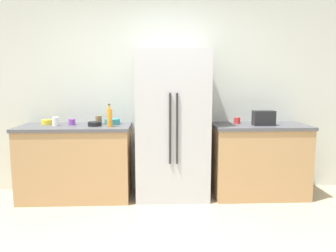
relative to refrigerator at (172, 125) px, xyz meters
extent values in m
cube|color=silver|center=(-0.16, 0.37, 0.60)|extent=(5.34, 0.10, 3.04)
cube|color=tan|center=(-1.20, 0.00, -0.48)|extent=(1.33, 0.62, 0.88)
cube|color=#4C4C51|center=(-1.20, 0.00, -0.02)|extent=(1.36, 0.65, 0.04)
cube|color=tan|center=(1.11, 0.00, -0.48)|extent=(1.16, 0.62, 0.88)
cube|color=#4C4C51|center=(1.11, 0.00, -0.02)|extent=(1.19, 0.65, 0.04)
cube|color=#B2B5BA|center=(0.00, 0.00, 0.00)|extent=(0.89, 0.60, 1.83)
cylinder|color=#262628|center=(-0.04, -0.32, 0.00)|extent=(0.02, 0.02, 0.82)
cylinder|color=#262628|center=(0.04, -0.32, 0.00)|extent=(0.02, 0.02, 0.82)
cube|color=black|center=(1.13, -0.07, 0.09)|extent=(0.26, 0.14, 0.18)
cylinder|color=orange|center=(-0.76, -0.11, 0.11)|extent=(0.06, 0.06, 0.21)
cylinder|color=orange|center=(-0.76, -0.11, 0.24)|extent=(0.03, 0.03, 0.05)
cylinder|color=#333338|center=(-0.76, -0.11, 0.27)|extent=(0.03, 0.03, 0.02)
cylinder|color=red|center=(0.85, 0.11, 0.04)|extent=(0.08, 0.08, 0.08)
cylinder|color=white|center=(-1.44, 0.02, 0.06)|extent=(0.08, 0.08, 0.10)
cylinder|color=brown|center=(-0.93, 0.13, 0.06)|extent=(0.08, 0.08, 0.11)
cylinder|color=purple|center=(-1.25, 0.06, 0.04)|extent=(0.08, 0.08, 0.07)
cylinder|color=yellow|center=(-1.58, 0.15, 0.03)|extent=(0.14, 0.14, 0.06)
cylinder|color=black|center=(-0.95, -0.05, 0.03)|extent=(0.16, 0.16, 0.05)
cylinder|color=teal|center=(-0.75, 0.12, 0.04)|extent=(0.19, 0.19, 0.07)
camera|label=1|loc=(-0.23, -3.99, 0.54)|focal=34.63mm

